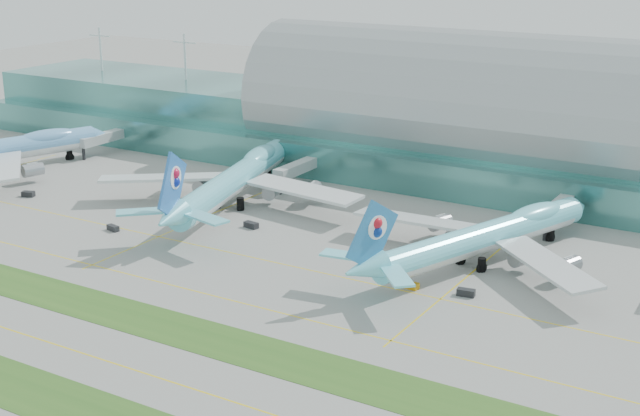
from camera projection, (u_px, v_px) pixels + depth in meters
The scene contains 14 objects.
ground at pixel (165, 332), 162.65m from camera, with size 700.00×700.00×0.00m, color gray.
terminal at pixel (448, 128), 263.74m from camera, with size 340.00×69.10×36.00m.
grass_strip_near at pixel (48, 398), 139.74m from camera, with size 420.00×12.00×0.08m, color #2D591E.
grass_strip_far at pixel (172, 328), 164.28m from camera, with size 420.00×12.00×0.08m, color #2D591E.
taxiline_b at pixel (111, 362), 151.20m from camera, with size 420.00×0.35×0.01m, color yellow.
taxiline_c at pixel (224, 299), 177.37m from camera, with size 420.00×0.35×0.01m, color yellow.
taxiline_d at pixel (285, 265), 195.37m from camera, with size 420.00×0.35×0.01m, color yellow.
airliner_b at pixel (235, 178), 236.66m from camera, with size 71.69×82.78×23.10m.
airliner_c at pixel (486, 235), 194.46m from camera, with size 63.32×73.73×21.03m.
gse_b at pixel (28, 194), 244.96m from camera, with size 3.35×1.85×1.47m, color black.
gse_c at pixel (113, 228), 217.22m from camera, with size 3.49×1.46×1.34m, color black.
gse_d at pixel (251, 225), 219.23m from camera, with size 3.72×1.73×1.46m, color black.
gse_e at pixel (411, 285), 182.22m from camera, with size 3.30×1.70×1.31m, color #C8860B.
gse_f at pixel (466, 293), 178.44m from camera, with size 3.58×1.69×1.46m, color black.
Camera 1 is at (100.75, -112.64, 70.24)m, focal length 50.00 mm.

